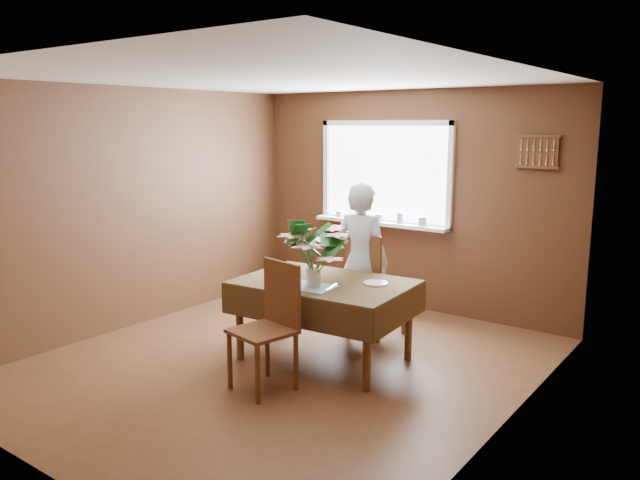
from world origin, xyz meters
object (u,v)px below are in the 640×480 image
Objects in this scene: dining_table at (324,291)px; chair_far at (371,281)px; chair_near at (271,321)px; flower_bouquet at (313,246)px; seated_woman at (361,262)px.

chair_far reaches higher than dining_table.
dining_table is 1.50× the size of chair_far.
flower_bouquet reaches higher than chair_near.
chair_near is (0.00, -0.73, -0.09)m from dining_table.
flower_bouquet is (0.03, 0.53, 0.54)m from chair_near.
dining_table is 1.02× the size of seated_woman.
flower_bouquet reaches higher than chair_far.
dining_table is 2.50× the size of flower_bouquet.
dining_table is 1.54× the size of chair_near.
chair_near is at bearing -93.61° from flower_bouquet.
flower_bouquet is at bearing 102.53° from chair_far.
chair_far is at bearing -116.53° from seated_woman.
seated_woman is at bearing 103.84° from chair_near.
chair_near is (0.01, -1.55, -0.01)m from chair_far.
chair_near is at bearing 100.49° from chair_far.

